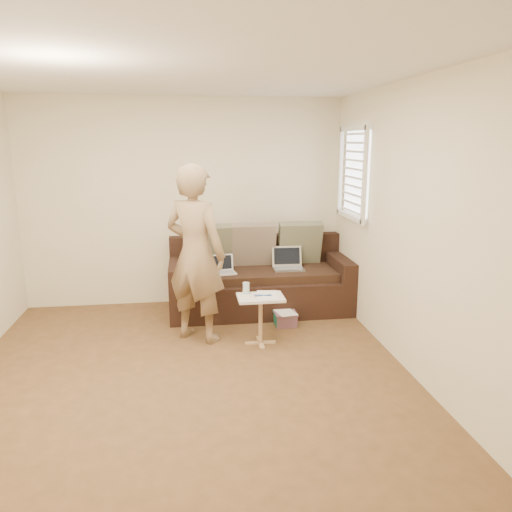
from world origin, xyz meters
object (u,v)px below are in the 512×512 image
(laptop_white, at_px, (223,274))
(side_table, at_px, (260,320))
(person, at_px, (196,254))
(drinking_glass, at_px, (246,288))
(laptop_silver, at_px, (289,269))
(sofa, at_px, (260,277))
(striped_box, at_px, (285,318))

(laptop_white, height_order, side_table, laptop_white)
(person, xyz_separation_m, drinking_glass, (0.51, -0.13, -0.35))
(laptop_silver, distance_m, side_table, 1.15)
(drinking_glass, bearing_deg, sofa, 73.21)
(laptop_silver, bearing_deg, striped_box, -102.85)
(side_table, bearing_deg, laptop_white, 108.69)
(laptop_white, relative_size, side_table, 0.57)
(side_table, distance_m, striped_box, 0.63)
(laptop_white, height_order, person, person)
(person, bearing_deg, laptop_white, -81.88)
(drinking_glass, bearing_deg, side_table, -37.78)
(laptop_silver, height_order, striped_box, laptop_silver)
(sofa, bearing_deg, drinking_glass, -106.79)
(drinking_glass, xyz_separation_m, striped_box, (0.50, 0.37, -0.50))
(laptop_white, bearing_deg, person, -124.77)
(sofa, height_order, drinking_glass, sofa)
(laptop_white, bearing_deg, laptop_silver, -2.86)
(sofa, height_order, person, person)
(sofa, xyz_separation_m, striped_box, (0.21, -0.58, -0.34))
(sofa, relative_size, drinking_glass, 18.33)
(laptop_white, bearing_deg, drinking_glass, -86.66)
(laptop_white, bearing_deg, sofa, 7.72)
(sofa, xyz_separation_m, laptop_silver, (0.36, -0.05, 0.10))
(laptop_white, xyz_separation_m, striped_box, (0.67, -0.44, -0.44))
(person, distance_m, striped_box, 1.34)
(sofa, relative_size, laptop_white, 7.50)
(laptop_white, distance_m, side_table, 1.00)
(laptop_white, relative_size, drinking_glass, 2.44)
(laptop_silver, xyz_separation_m, side_table, (-0.51, -1.00, -0.26))
(laptop_white, xyz_separation_m, person, (-0.33, -0.68, 0.41))
(laptop_silver, relative_size, striped_box, 1.46)
(laptop_silver, height_order, drinking_glass, laptop_silver)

